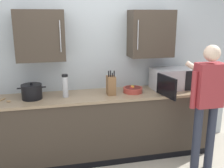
# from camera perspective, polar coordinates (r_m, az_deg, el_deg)

# --- Properties ---
(back_wall_tiled) EXTENTS (4.38, 0.44, 2.61)m
(back_wall_tiled) POSITION_cam_1_polar(r_m,az_deg,el_deg) (3.79, -3.44, 5.45)
(back_wall_tiled) COLOR #B2BCC1
(back_wall_tiled) RESTS_ON ground_plane
(counter_unit) EXTENTS (3.14, 0.61, 0.95)m
(counter_unit) POSITION_cam_1_polar(r_m,az_deg,el_deg) (3.76, -2.43, -9.19)
(counter_unit) COLOR #3D3328
(counter_unit) RESTS_ON ground_plane
(microwave_oven) EXTENTS (0.60, 0.76, 0.31)m
(microwave_oven) POSITION_cam_1_polar(r_m,az_deg,el_deg) (3.89, 12.64, 1.08)
(microwave_oven) COLOR #B7BABF
(microwave_oven) RESTS_ON counter_unit
(thermos_flask) EXTENTS (0.08, 0.08, 0.31)m
(thermos_flask) POSITION_cam_1_polar(r_m,az_deg,el_deg) (3.48, -10.22, -0.37)
(thermos_flask) COLOR #B7BABF
(thermos_flask) RESTS_ON counter_unit
(fruit_bowl) EXTENTS (0.27, 0.27, 0.10)m
(fruit_bowl) POSITION_cam_1_polar(r_m,az_deg,el_deg) (3.68, 4.58, -1.21)
(fruit_bowl) COLOR #AD3D33
(fruit_bowl) RESTS_ON counter_unit
(knife_block) EXTENTS (0.11, 0.15, 0.34)m
(knife_block) POSITION_cam_1_polar(r_m,az_deg,el_deg) (3.54, -0.22, -0.27)
(knife_block) COLOR brown
(knife_block) RESTS_ON counter_unit
(stock_pot) EXTENTS (0.36, 0.27, 0.22)m
(stock_pot) POSITION_cam_1_polar(r_m,az_deg,el_deg) (3.53, -17.18, -1.61)
(stock_pot) COLOR black
(stock_pot) RESTS_ON counter_unit
(wooden_spoon) EXTENTS (0.20, 0.18, 0.02)m
(wooden_spoon) POSITION_cam_1_polar(r_m,az_deg,el_deg) (3.56, -22.47, -3.43)
(wooden_spoon) COLOR tan
(wooden_spoon) RESTS_ON counter_unit
(person_figure) EXTENTS (0.44, 0.50, 1.67)m
(person_figure) POSITION_cam_1_polar(r_m,az_deg,el_deg) (3.46, 20.09, -2.97)
(person_figure) COLOR #282D3D
(person_figure) RESTS_ON ground_plane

